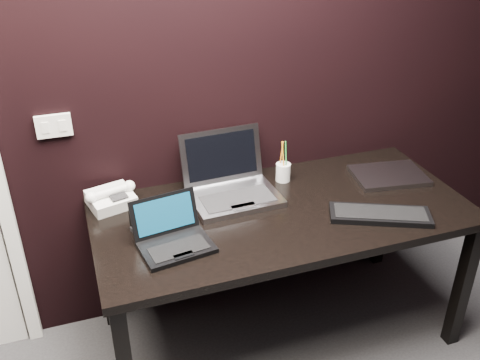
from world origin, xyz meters
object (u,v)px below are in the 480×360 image
object	(u,v)px
netbook	(173,238)
silver_laptop	(231,186)
desk	(282,223)
closed_laptop	(389,175)
desk_phone	(111,198)
ext_keyboard	(380,215)
mobile_phone	(136,222)
pen_cup	(283,171)

from	to	relation	value
netbook	silver_laptop	size ratio (longest dim) A/B	0.76
desk	closed_laptop	distance (m)	0.63
closed_laptop	desk_phone	distance (m)	1.36
netbook	silver_laptop	bearing A→B (deg)	40.99
desk_phone	desk	bearing A→B (deg)	-20.98
desk	netbook	xyz separation A→B (m)	(-0.53, -0.11, 0.11)
silver_laptop	ext_keyboard	world-z (taller)	silver_laptop
netbook	desk_phone	distance (m)	0.44
mobile_phone	ext_keyboard	bearing A→B (deg)	-13.88
closed_laptop	ext_keyboard	bearing A→B (deg)	-128.24
pen_cup	silver_laptop	bearing A→B (deg)	-168.47
closed_laptop	mobile_phone	size ratio (longest dim) A/B	3.96
netbook	silver_laptop	world-z (taller)	silver_laptop
silver_laptop	pen_cup	size ratio (longest dim) A/B	1.97
desk	netbook	size ratio (longest dim) A/B	5.37
netbook	closed_laptop	bearing A→B (deg)	10.45
closed_laptop	desk_phone	xyz separation A→B (m)	(-1.35, 0.18, 0.03)
netbook	pen_cup	distance (m)	0.73
closed_laptop	pen_cup	distance (m)	0.53
silver_laptop	pen_cup	xyz separation A→B (m)	(0.29, 0.06, -0.00)
desk_phone	pen_cup	world-z (taller)	pen_cup
netbook	ext_keyboard	xyz separation A→B (m)	(0.91, -0.09, -0.02)
desk	ext_keyboard	xyz separation A→B (m)	(0.38, -0.20, 0.09)
pen_cup	mobile_phone	bearing A→B (deg)	-165.31
desk	netbook	distance (m)	0.55
mobile_phone	pen_cup	bearing A→B (deg)	14.69
silver_laptop	pen_cup	world-z (taller)	silver_laptop
desk	desk_phone	size ratio (longest dim) A/B	7.08
desk	ext_keyboard	size ratio (longest dim) A/B	3.69
netbook	mobile_phone	distance (m)	0.20
desk_phone	mobile_phone	xyz separation A→B (m)	(0.08, -0.23, -0.01)
closed_laptop	desk_phone	bearing A→B (deg)	172.45
netbook	closed_laptop	world-z (taller)	netbook
desk	closed_laptop	world-z (taller)	closed_laptop
desk_phone	mobile_phone	size ratio (longest dim) A/B	2.46
mobile_phone	pen_cup	size ratio (longest dim) A/B	0.46
ext_keyboard	closed_laptop	size ratio (longest dim) A/B	1.19
closed_laptop	desk_phone	size ratio (longest dim) A/B	1.61
silver_laptop	ext_keyboard	bearing A→B (deg)	-35.11
desk_phone	pen_cup	size ratio (longest dim) A/B	1.13
netbook	silver_laptop	xyz separation A→B (m)	(0.35, 0.30, 0.02)
ext_keyboard	desk_phone	size ratio (longest dim) A/B	1.92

